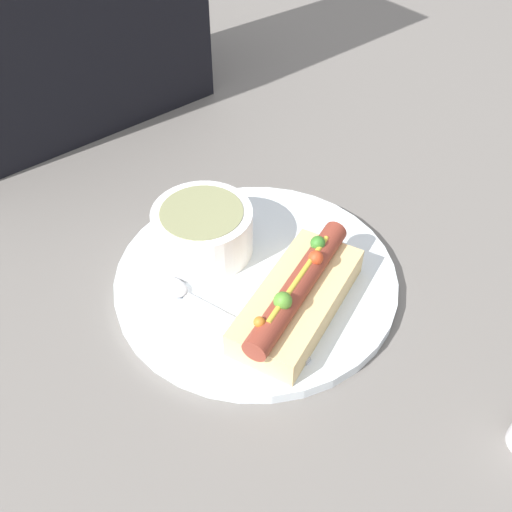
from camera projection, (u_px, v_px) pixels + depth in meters
The scene contains 5 objects.
ground_plane at pixel (256, 282), 0.62m from camera, with size 4.00×4.00×0.00m, color slate.
dinner_plate at pixel (256, 278), 0.62m from camera, with size 0.29×0.29×0.01m.
hot_dog at pixel (294, 299), 0.56m from camera, with size 0.17×0.12×0.06m.
soup_bowl at pixel (203, 229), 0.62m from camera, with size 0.10×0.10×0.05m.
spoon at pixel (195, 300), 0.58m from camera, with size 0.07×0.17×0.01m.
Camera 1 is at (-0.27, -0.33, 0.46)m, focal length 42.00 mm.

